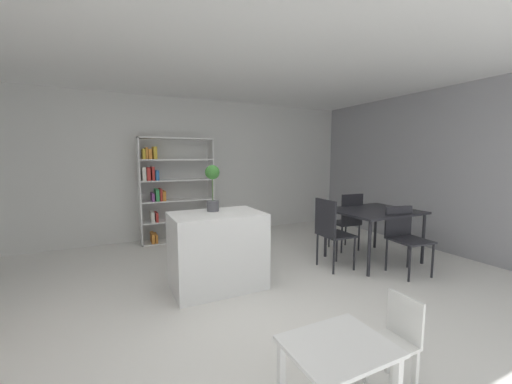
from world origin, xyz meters
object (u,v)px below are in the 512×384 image
(open_bookshelf, at_px, (169,188))
(child_chair_right, at_px, (397,338))
(child_table, at_px, (338,355))
(dining_chair_far, at_px, (348,218))
(dining_chair_island_side, at_px, (330,228))
(dining_chair_near, at_px, (404,233))
(potted_plant_on_island, at_px, (213,184))
(dining_table, at_px, (374,214))
(kitchen_island, at_px, (217,250))

(open_bookshelf, xyz_separation_m, child_chair_right, (0.72, -4.30, -0.64))
(open_bookshelf, distance_m, child_table, 4.35)
(dining_chair_far, bearing_deg, child_chair_right, 58.27)
(dining_chair_island_side, bearing_deg, dining_chair_near, -120.21)
(open_bookshelf, bearing_deg, dining_chair_near, -48.57)
(open_bookshelf, distance_m, dining_chair_near, 3.91)
(child_table, distance_m, child_chair_right, 0.51)
(child_chair_right, bearing_deg, potted_plant_on_island, -165.68)
(dining_table, distance_m, dining_chair_far, 0.54)
(kitchen_island, distance_m, child_table, 2.04)
(child_table, relative_size, child_chair_right, 0.98)
(child_chair_right, distance_m, dining_chair_far, 3.05)
(dining_table, height_order, dining_chair_near, dining_chair_near)
(dining_chair_island_side, height_order, dining_chair_far, dining_chair_island_side)
(child_table, height_order, dining_chair_near, dining_chair_near)
(child_chair_right, bearing_deg, kitchen_island, -164.75)
(dining_chair_island_side, bearing_deg, child_table, 143.56)
(dining_chair_island_side, height_order, dining_chair_near, dining_chair_island_side)
(kitchen_island, height_order, dining_chair_far, dining_chair_far)
(potted_plant_on_island, height_order, child_table, potted_plant_on_island)
(kitchen_island, height_order, dining_chair_island_side, dining_chair_island_side)
(dining_table, bearing_deg, child_chair_right, -133.91)
(kitchen_island, relative_size, dining_table, 0.89)
(dining_chair_island_side, bearing_deg, open_bookshelf, 38.47)
(open_bookshelf, bearing_deg, child_table, -87.19)
(child_chair_right, relative_size, dining_chair_near, 0.71)
(child_chair_right, bearing_deg, dining_chair_near, 126.33)
(potted_plant_on_island, relative_size, dining_chair_island_side, 0.57)
(dining_chair_island_side, relative_size, dining_chair_far, 1.02)
(child_chair_right, bearing_deg, open_bookshelf, -170.97)
(dining_chair_far, bearing_deg, potted_plant_on_island, 11.17)
(dining_chair_far, bearing_deg, open_bookshelf, -31.02)
(kitchen_island, xyz_separation_m, child_table, (0.06, -2.04, -0.07))
(potted_plant_on_island, bearing_deg, open_bookshelf, 93.94)
(dining_chair_far, bearing_deg, dining_table, 96.26)
(child_chair_right, bearing_deg, dining_chair_far, 142.50)
(kitchen_island, distance_m, dining_chair_island_side, 1.61)
(dining_chair_island_side, distance_m, dining_chair_near, 0.98)
(potted_plant_on_island, height_order, dining_chair_far, potted_plant_on_island)
(dining_table, bearing_deg, dining_chair_island_side, 179.72)
(child_table, relative_size, dining_chair_island_side, 0.63)
(open_bookshelf, relative_size, dining_chair_near, 2.15)
(kitchen_island, bearing_deg, dining_table, -3.10)
(potted_plant_on_island, bearing_deg, dining_table, -6.38)
(kitchen_island, relative_size, potted_plant_on_island, 1.89)
(potted_plant_on_island, height_order, dining_table, potted_plant_on_island)
(open_bookshelf, bearing_deg, kitchen_island, -86.27)
(kitchen_island, bearing_deg, dining_chair_near, -15.08)
(dining_chair_near, bearing_deg, child_chair_right, -136.27)
(open_bookshelf, relative_size, child_table, 3.10)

